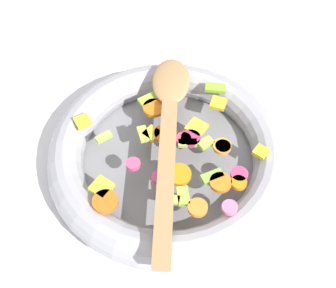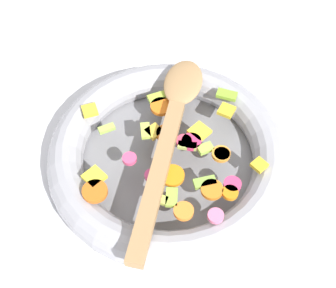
{
  "view_description": "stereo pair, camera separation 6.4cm",
  "coord_description": "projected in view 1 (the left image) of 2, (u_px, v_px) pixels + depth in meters",
  "views": [
    {
      "loc": [
        0.21,
        -0.31,
        0.57
      ],
      "look_at": [
        0.0,
        0.0,
        0.05
      ],
      "focal_mm": 50.0,
      "sensor_mm": 36.0,
      "label": 1
    },
    {
      "loc": [
        0.26,
        -0.26,
        0.57
      ],
      "look_at": [
        0.0,
        0.0,
        0.05
      ],
      "focal_mm": 50.0,
      "sensor_mm": 36.0,
      "label": 2
    }
  ],
  "objects": [
    {
      "name": "ground_plane",
      "position": [
        168.0,
        164.0,
        0.68
      ],
      "size": [
        4.0,
        4.0,
        0.0
      ],
      "primitive_type": "plane",
      "color": "silver"
    },
    {
      "name": "skillet",
      "position": [
        168.0,
        155.0,
        0.66
      ],
      "size": [
        0.34,
        0.34,
        0.05
      ],
      "color": "slate",
      "rests_on": "ground_plane"
    },
    {
      "name": "wooden_spoon",
      "position": [
        169.0,
        127.0,
        0.64
      ],
      "size": [
        0.21,
        0.3,
        0.01
      ],
      "color": "#A87F51",
      "rests_on": "chopped_vegetables"
    },
    {
      "name": "chopped_vegetables",
      "position": [
        179.0,
        153.0,
        0.63
      ],
      "size": [
        0.27,
        0.28,
        0.01
      ],
      "color": "orange",
      "rests_on": "skillet"
    }
  ]
}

